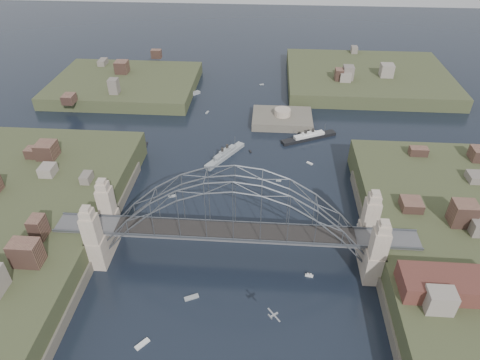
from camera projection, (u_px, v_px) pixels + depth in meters
name	position (u px, v px, depth m)	size (l,w,h in m)	color
ground	(235.00, 257.00, 102.37)	(500.00, 500.00, 0.00)	black
bridge	(234.00, 218.00, 95.17)	(84.00, 13.80, 24.60)	#535356
shore_west	(4.00, 239.00, 104.58)	(50.50, 90.00, 12.00)	#3A4124
headland_nw	(126.00, 89.00, 182.22)	(60.00, 45.00, 9.00)	#3A4124
headland_ne	(367.00, 81.00, 188.05)	(70.00, 55.00, 9.50)	#3A4124
fort_island	(282.00, 123.00, 158.53)	(22.00, 16.00, 9.40)	#585246
wharf_shed	(452.00, 285.00, 82.61)	(20.00, 8.00, 4.00)	#592D26
naval_cruiser_near	(225.00, 155.00, 138.17)	(11.81, 17.01, 5.54)	#9BA1A3
naval_cruiser_far	(185.00, 96.00, 175.80)	(11.49, 11.25, 4.77)	#9BA1A3
ocean_liner	(309.00, 137.00, 147.82)	(19.73, 11.64, 5.06)	black
aeroplane	(273.00, 315.00, 78.68)	(2.47, 3.04, 0.53)	#9FA1A5
small_boat_a	(172.00, 196.00, 121.47)	(2.50, 1.64, 0.45)	white
small_boat_b	(279.00, 181.00, 127.65)	(1.59, 0.59, 0.45)	white
small_boat_c	(191.00, 298.00, 92.21)	(3.29, 2.28, 0.45)	white
small_boat_d	(310.00, 163.00, 135.42)	(2.06, 1.83, 0.45)	white
small_boat_e	(146.00, 144.00, 144.95)	(1.30, 3.07, 0.45)	white
small_boat_f	(250.00, 152.00, 141.21)	(1.09, 1.77, 0.45)	white
small_boat_h	(207.00, 112.00, 164.64)	(1.28, 2.25, 0.45)	white
small_boat_i	(362.00, 226.00, 111.19)	(2.70, 1.12, 0.45)	white
small_boat_j	(142.00, 344.00, 83.02)	(2.75, 2.99, 0.45)	white
small_boat_k	(262.00, 85.00, 186.73)	(2.08, 1.30, 0.45)	white
small_boat_l	(135.00, 169.00, 132.58)	(2.30, 2.36, 0.45)	white
small_boat_m	(309.00, 275.00, 97.17)	(1.93, 0.95, 1.43)	white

